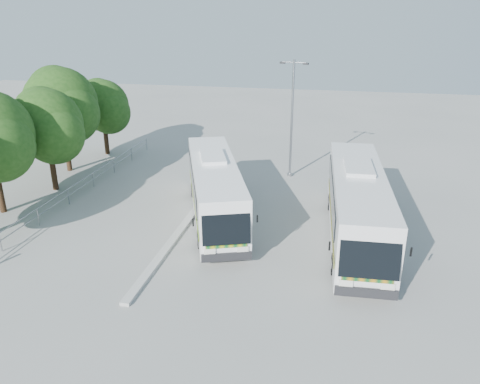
% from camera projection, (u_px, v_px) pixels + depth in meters
% --- Properties ---
extents(ground, '(100.00, 100.00, 0.00)m').
position_uv_depth(ground, '(219.00, 243.00, 23.30)').
color(ground, '#9A9A95').
rests_on(ground, ground).
extents(kerb_divider, '(0.40, 16.00, 0.15)m').
position_uv_depth(kerb_divider, '(187.00, 221.00, 25.54)').
color(kerb_divider, '#B2B2AD').
rests_on(kerb_divider, ground).
extents(railing, '(0.06, 22.00, 1.00)m').
position_uv_depth(railing, '(77.00, 187.00, 28.60)').
color(railing, gray).
rests_on(railing, ground).
extents(tree_far_c, '(4.97, 4.69, 6.49)m').
position_uv_depth(tree_far_c, '(47.00, 125.00, 28.74)').
color(tree_far_c, '#382314').
rests_on(tree_far_c, ground).
extents(tree_far_d, '(5.62, 5.30, 7.33)m').
position_uv_depth(tree_far_d, '(62.00, 104.00, 32.14)').
color(tree_far_d, '#382314').
rests_on(tree_far_d, ground).
extents(tree_far_e, '(4.54, 4.28, 5.92)m').
position_uv_depth(tree_far_e, '(103.00, 106.00, 36.46)').
color(tree_far_e, '#382314').
rests_on(tree_far_e, ground).
extents(coach_main, '(5.99, 11.46, 3.16)m').
position_uv_depth(coach_main, '(215.00, 188.00, 25.64)').
color(coach_main, white).
rests_on(coach_main, ground).
extents(coach_adjacent, '(3.09, 12.23, 3.36)m').
position_uv_depth(coach_adjacent, '(357.00, 204.00, 23.21)').
color(coach_adjacent, silver).
rests_on(coach_adjacent, ground).
extents(lamppost, '(1.92, 0.62, 7.91)m').
position_uv_depth(lamppost, '(292.00, 114.00, 31.18)').
color(lamppost, gray).
rests_on(lamppost, ground).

